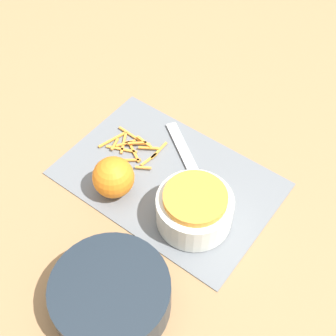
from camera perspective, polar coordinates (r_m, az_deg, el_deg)
name	(u,v)px	position (r m, az deg, el deg)	size (l,w,h in m)	color
ground_plane	(168,179)	(0.94, 0.00, -1.37)	(4.00, 4.00, 0.00)	#9E754C
cutting_board	(168,178)	(0.94, 0.00, -1.26)	(0.42, 0.28, 0.01)	slate
bowl_speckled	(195,208)	(0.85, 3.25, -4.91)	(0.14, 0.14, 0.08)	silver
bowl_dark	(111,295)	(0.78, -6.96, -15.14)	(0.19, 0.19, 0.07)	#1E2833
knife	(198,178)	(0.93, 3.65, -1.27)	(0.21, 0.15, 0.02)	#232328
orange_left	(113,177)	(0.89, -6.67, -1.13)	(0.08, 0.08, 0.08)	orange
peel_pile	(133,147)	(0.98, -4.33, 2.54)	(0.13, 0.11, 0.01)	orange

